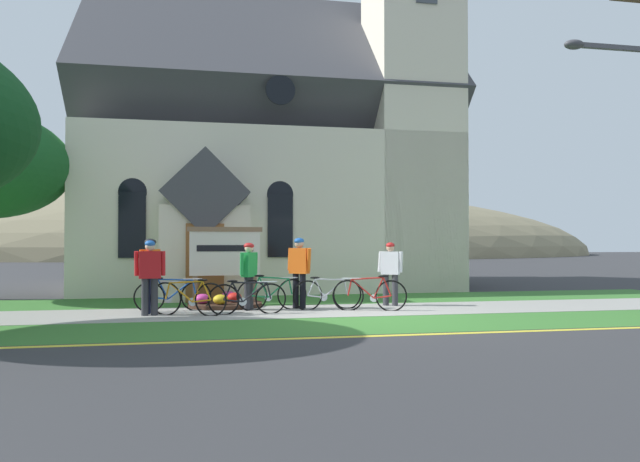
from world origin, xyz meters
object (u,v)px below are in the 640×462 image
bicycle_white (247,298)px  cyclist_in_orange_jersey (299,267)px  bicycle_orange (272,294)px  cyclist_in_green_jersey (249,271)px  bicycle_silver (370,294)px  bicycle_blue (173,295)px  church_sign (225,254)px  bicycle_yellow (188,298)px  roadside_conifer (419,165)px  cyclist_in_yellow_jersey (150,272)px  cyclist_in_red_jersey (150,270)px  cyclist_in_white_jersey (390,269)px  bicycle_black (327,294)px

bicycle_white → cyclist_in_orange_jersey: 1.68m
bicycle_orange → cyclist_in_green_jersey: cyclist_in_green_jersey is taller
bicycle_white → bicycle_silver: (2.85, 0.11, 0.02)m
bicycle_orange → bicycle_blue: size_ratio=0.97×
church_sign → bicycle_silver: bearing=-30.5°
bicycle_silver → bicycle_blue: 4.58m
bicycle_orange → bicycle_white: bearing=-131.2°
bicycle_yellow → cyclist_in_green_jersey: bearing=29.4°
bicycle_white → roadside_conifer: (7.43, 9.05, 4.37)m
bicycle_white → bicycle_orange: size_ratio=1.03×
bicycle_orange → cyclist_in_yellow_jersey: cyclist_in_yellow_jersey is taller
bicycle_blue → cyclist_in_red_jersey: size_ratio=1.05×
cyclist_in_white_jersey → cyclist_in_green_jersey: 3.56m
bicycle_silver → church_sign: bearing=149.5°
church_sign → bicycle_silver: (3.29, -1.94, -0.91)m
bicycle_yellow → cyclist_in_orange_jersey: cyclist_in_orange_jersey is taller
bicycle_orange → bicycle_silver: 2.30m
cyclist_in_green_jersey → roadside_conifer: roadside_conifer is taller
bicycle_yellow → bicycle_white: bicycle_yellow is taller
cyclist_in_white_jersey → cyclist_in_yellow_jersey: (-5.73, -0.87, 0.03)m
bicycle_white → bicycle_silver: bearing=2.2°
bicycle_blue → cyclist_in_orange_jersey: bearing=-1.2°
cyclist_in_orange_jersey → cyclist_in_green_jersey: 1.21m
bicycle_yellow → cyclist_in_green_jersey: size_ratio=1.05×
bicycle_black → church_sign: bearing=148.0°
bicycle_white → roadside_conifer: roadside_conifer is taller
cyclist_in_white_jersey → roadside_conifer: (3.79, 8.04, 3.81)m
bicycle_orange → roadside_conifer: size_ratio=0.22×
cyclist_in_yellow_jersey → bicycle_orange: bearing=11.9°
church_sign → cyclist_in_red_jersey: bearing=-137.0°
bicycle_yellow → cyclist_in_yellow_jersey: (-0.82, 0.12, 0.57)m
bicycle_white → bicycle_orange: (0.63, 0.72, 0.02)m
bicycle_white → cyclist_in_orange_jersey: bearing=33.2°
bicycle_blue → cyclist_in_yellow_jersey: cyclist_in_yellow_jersey is taller
bicycle_black → bicycle_blue: bearing=174.5°
cyclist_in_green_jersey → cyclist_in_red_jersey: bearing=-172.0°
bicycle_black → bicycle_blue: size_ratio=0.97×
bicycle_white → cyclist_in_red_jersey: bearing=167.4°
church_sign → roadside_conifer: 11.09m
bicycle_white → roadside_conifer: bearing=50.6°
bicycle_blue → bicycle_yellow: bearing=-66.0°
cyclist_in_green_jersey → cyclist_in_yellow_jersey: bearing=-163.6°
bicycle_yellow → bicycle_white: bearing=-1.0°
cyclist_in_red_jersey → cyclist_in_white_jersey: cyclist_in_red_jersey is taller
bicycle_silver → bicycle_blue: size_ratio=0.96×
cyclist_in_red_jersey → bicycle_blue: bearing=43.7°
bicycle_black → cyclist_in_red_jersey: (-4.05, -0.09, 0.61)m
church_sign → cyclist_in_orange_jersey: size_ratio=1.17×
bicycle_orange → cyclist_in_red_jersey: size_ratio=1.01×
bicycle_black → cyclist_in_red_jersey: 4.10m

